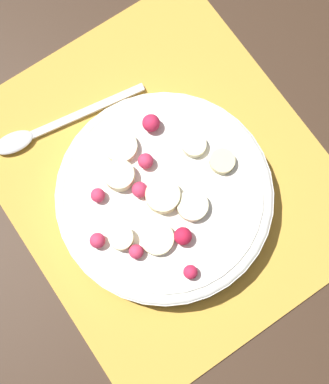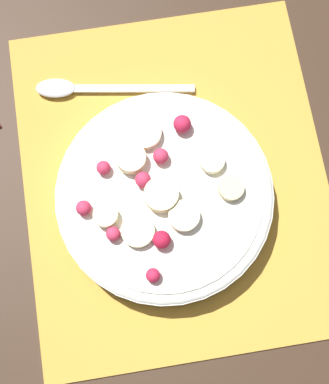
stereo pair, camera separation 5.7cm
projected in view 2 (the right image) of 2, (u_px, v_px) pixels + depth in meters
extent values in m
plane|color=#382619|center=(175.00, 178.00, 0.62)|extent=(3.00, 3.00, 0.00)
cube|color=gold|center=(175.00, 177.00, 0.62)|extent=(0.41, 0.35, 0.01)
cylinder|color=silver|center=(164.00, 197.00, 0.59)|extent=(0.24, 0.24, 0.03)
torus|color=silver|center=(164.00, 195.00, 0.58)|extent=(0.24, 0.24, 0.01)
cylinder|color=white|center=(164.00, 194.00, 0.58)|extent=(0.21, 0.21, 0.00)
cylinder|color=beige|center=(161.00, 195.00, 0.57)|extent=(0.05, 0.05, 0.01)
cylinder|color=#F4EAB7|center=(186.00, 216.00, 0.56)|extent=(0.04, 0.04, 0.01)
cylinder|color=beige|center=(138.00, 231.00, 0.56)|extent=(0.04, 0.04, 0.01)
cylinder|color=#F4EAB7|center=(212.00, 159.00, 0.58)|extent=(0.03, 0.03, 0.01)
cylinder|color=beige|center=(231.00, 188.00, 0.57)|extent=(0.04, 0.04, 0.01)
cylinder|color=#F4EAB7|center=(145.00, 133.00, 0.58)|extent=(0.05, 0.05, 0.01)
cylinder|color=beige|center=(106.00, 215.00, 0.56)|extent=(0.04, 0.04, 0.01)
cylinder|color=beige|center=(131.00, 159.00, 0.58)|extent=(0.04, 0.04, 0.01)
sphere|color=#DB3356|center=(161.00, 156.00, 0.57)|extent=(0.02, 0.02, 0.02)
sphere|color=#DB3356|center=(143.00, 180.00, 0.57)|extent=(0.02, 0.02, 0.02)
sphere|color=#D12347|center=(153.00, 275.00, 0.55)|extent=(0.01, 0.01, 0.01)
sphere|color=#DB3356|center=(113.00, 234.00, 0.56)|extent=(0.02, 0.02, 0.02)
sphere|color=#D12347|center=(182.00, 124.00, 0.58)|extent=(0.02, 0.02, 0.02)
sphere|color=red|center=(162.00, 240.00, 0.55)|extent=(0.02, 0.02, 0.02)
sphere|color=#DB3356|center=(84.00, 208.00, 0.56)|extent=(0.02, 0.02, 0.02)
sphere|color=#DB3356|center=(103.00, 168.00, 0.57)|extent=(0.02, 0.02, 0.02)
cube|color=silver|center=(134.00, 89.00, 0.64)|extent=(0.03, 0.14, 0.00)
ellipsoid|color=silver|center=(56.00, 88.00, 0.64)|extent=(0.03, 0.05, 0.01)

